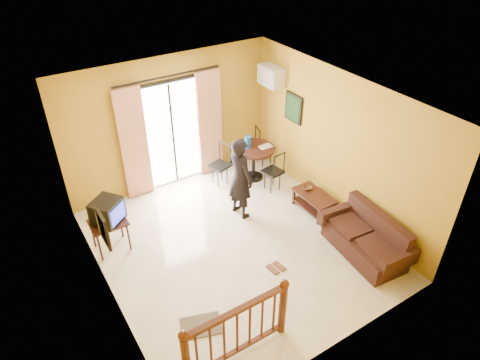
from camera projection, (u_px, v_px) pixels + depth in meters
ground at (235, 245)px, 7.75m from camera, size 5.00×5.00×0.00m
room_shell at (235, 165)px, 6.80m from camera, size 5.00×5.00×5.00m
balcony_door at (173, 134)px, 8.79m from camera, size 2.25×0.14×2.46m
tv_table at (108, 225)px, 7.38m from camera, size 0.61×0.51×0.61m
television at (107, 211)px, 7.23m from camera, size 0.63×0.62×0.43m
picture_left at (103, 228)px, 5.76m from camera, size 0.05×0.42×0.52m
dining_table at (254, 154)px, 9.26m from camera, size 0.90×0.90×0.75m
water_jug at (248, 142)px, 9.13m from camera, size 0.14×0.14×0.25m
serving_tray at (265, 146)px, 9.20m from camera, size 0.28×0.18×0.02m
dining_chairs at (252, 178)px, 9.56m from camera, size 1.79×1.45×0.95m
air_conditioner at (271, 76)px, 8.84m from camera, size 0.31×0.60×0.40m
botanical_print at (293, 108)px, 8.72m from camera, size 0.05×0.50×0.60m
coffee_table at (314, 200)px, 8.45m from camera, size 0.48×0.87×0.39m
bowl at (307, 188)px, 8.51m from camera, size 0.24×0.24×0.06m
sofa at (367, 239)px, 7.45m from camera, size 0.89×1.67×0.76m
standing_person at (240, 178)px, 8.05m from camera, size 0.50×0.67×1.67m
stair_balustrade at (237, 329)px, 5.60m from camera, size 1.63×0.13×1.04m
doormat at (201, 326)px, 6.29m from camera, size 0.70×0.57×0.02m
sandals at (276, 268)px, 7.26m from camera, size 0.27×0.26×0.03m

